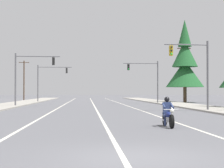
% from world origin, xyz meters
% --- Properties ---
extents(ground_plane, '(400.00, 400.00, 0.00)m').
position_xyz_m(ground_plane, '(0.00, 0.00, 0.00)').
color(ground_plane, '#5B5B60').
extents(lane_stripe_center, '(0.16, 100.00, 0.01)m').
position_xyz_m(lane_stripe_center, '(-0.30, 45.00, 0.00)').
color(lane_stripe_center, beige).
rests_on(lane_stripe_center, ground).
extents(lane_stripe_left, '(0.16, 100.00, 0.01)m').
position_xyz_m(lane_stripe_left, '(-4.20, 45.00, 0.00)').
color(lane_stripe_left, beige).
rests_on(lane_stripe_left, ground).
extents(lane_stripe_right, '(0.16, 100.00, 0.01)m').
position_xyz_m(lane_stripe_right, '(3.72, 45.00, 0.00)').
color(lane_stripe_right, beige).
rests_on(lane_stripe_right, ground).
extents(sidewalk_kerb_right, '(4.40, 110.00, 0.14)m').
position_xyz_m(sidewalk_kerb_right, '(10.88, 40.00, 0.07)').
color(sidewalk_kerb_right, '#9E998E').
rests_on(sidewalk_kerb_right, ground).
extents(sidewalk_kerb_left, '(4.40, 110.00, 0.14)m').
position_xyz_m(sidewalk_kerb_left, '(-10.88, 40.00, 0.07)').
color(sidewalk_kerb_left, '#9E998E').
rests_on(sidewalk_kerb_left, ground).
extents(motorcycle_with_rider, '(0.70, 2.19, 1.46)m').
position_xyz_m(motorcycle_with_rider, '(2.71, 8.45, 0.59)').
color(motorcycle_with_rider, black).
rests_on(motorcycle_with_rider, ground).
extents(traffic_signal_near_right, '(3.98, 0.52, 6.20)m').
position_xyz_m(traffic_signal_near_right, '(8.32, 23.14, 4.04)').
color(traffic_signal_near_right, '#56565B').
rests_on(traffic_signal_near_right, ground).
extents(traffic_signal_near_left, '(5.21, 0.54, 6.20)m').
position_xyz_m(traffic_signal_near_left, '(-7.98, 35.26, 4.12)').
color(traffic_signal_near_left, '#56565B').
rests_on(traffic_signal_near_left, ground).
extents(traffic_signal_mid_right, '(5.16, 0.42, 6.20)m').
position_xyz_m(traffic_signal_mid_right, '(7.64, 45.37, 4.12)').
color(traffic_signal_mid_right, '#56565B').
rests_on(traffic_signal_mid_right, ground).
extents(traffic_signal_mid_left, '(5.69, 0.49, 6.20)m').
position_xyz_m(traffic_signal_mid_left, '(-7.68, 54.72, 4.15)').
color(traffic_signal_mid_left, '#56565B').
rests_on(traffic_signal_mid_left, ground).
extents(utility_pole_right_far, '(2.33, 0.26, 9.73)m').
position_xyz_m(utility_pole_right_far, '(14.35, 50.63, 5.26)').
color(utility_pole_right_far, brown).
rests_on(utility_pole_right_far, ground).
extents(utility_pole_left_far, '(2.20, 0.26, 8.27)m').
position_xyz_m(utility_pole_left_far, '(-14.34, 71.49, 4.34)').
color(utility_pole_left_far, '#4C3828').
rests_on(utility_pole_left_far, ground).
extents(conifer_tree_right_verge_far, '(6.08, 6.08, 13.37)m').
position_xyz_m(conifer_tree_right_verge_far, '(14.55, 50.85, 6.13)').
color(conifer_tree_right_verge_far, '#4C3828').
rests_on(conifer_tree_right_verge_far, ground).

